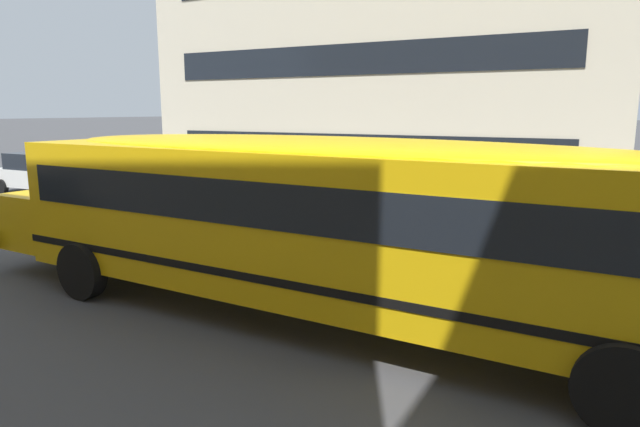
% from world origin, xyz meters
% --- Properties ---
extents(ground_plane, '(400.00, 400.00, 0.00)m').
position_xyz_m(ground_plane, '(0.00, 0.00, 0.00)').
color(ground_plane, '#424244').
extents(sidewalk_far, '(120.00, 3.00, 0.01)m').
position_xyz_m(sidewalk_far, '(0.00, 8.09, 0.01)').
color(sidewalk_far, gray).
rests_on(sidewalk_far, ground_plane).
extents(lane_centreline, '(110.00, 0.16, 0.01)m').
position_xyz_m(lane_centreline, '(0.00, 0.00, 0.00)').
color(lane_centreline, silver).
rests_on(lane_centreline, ground_plane).
extents(school_bus, '(13.25, 3.38, 2.95)m').
position_xyz_m(school_bus, '(-2.47, -1.50, 1.75)').
color(school_bus, yellow).
rests_on(school_bus, ground_plane).
extents(parked_car_white_mid_block, '(3.92, 1.92, 1.64)m').
position_xyz_m(parked_car_white_mid_block, '(-18.80, 5.26, 0.84)').
color(parked_car_white_mid_block, silver).
rests_on(parked_car_white_mid_block, ground_plane).
extents(parked_car_silver_beside_sign, '(3.90, 1.88, 1.64)m').
position_xyz_m(parked_car_silver_beside_sign, '(-12.06, 5.34, 0.84)').
color(parked_car_silver_beside_sign, '#B7BABF').
rests_on(parked_car_silver_beside_sign, ground_plane).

